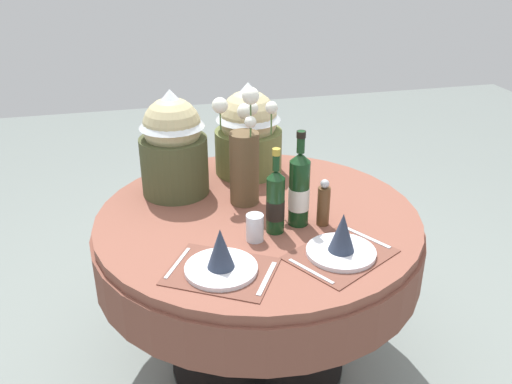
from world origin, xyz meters
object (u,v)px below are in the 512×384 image
Objects in this scene: place_setting_right at (342,243)px; tumbler_near_left at (255,228)px; dining_table at (258,246)px; gift_tub_back_left at (173,139)px; wine_bottle_left at (299,189)px; flower_vase at (244,155)px; place_setting_left at (221,260)px; pepper_mill at (324,204)px; gift_tub_back_centre at (248,126)px; wine_bottle_centre at (275,201)px.

place_setting_right is 0.31m from tumbler_near_left.
dining_table is 0.55m from gift_tub_back_left.
gift_tub_back_left reaches higher than wine_bottle_left.
place_setting_right is at bearing -52.05° from gift_tub_back_left.
flower_vase is 1.29× the size of wine_bottle_left.
flower_vase is at bearing 83.88° from tumbler_near_left.
flower_vase is 1.07× the size of gift_tub_back_left.
place_setting_right is 0.83m from gift_tub_back_left.
tumbler_near_left is 0.23× the size of gift_tub_back_left.
gift_tub_back_left is at bearing 96.85° from place_setting_left.
pepper_mill is at bearing -17.61° from wine_bottle_left.
pepper_mill is at bearing -39.22° from gift_tub_back_left.
wine_bottle_left is 3.69× the size of tumbler_near_left.
place_setting_right is at bearing -79.18° from gift_tub_back_centre.
flower_vase reaches higher than gift_tub_back_left.
tumbler_near_left is at bearing -100.84° from gift_tub_back_centre.
flower_vase is at bearing 123.28° from wine_bottle_left.
gift_tub_back_left is (-0.29, 0.28, 0.38)m from dining_table.
place_setting_left is 0.54m from flower_vase.
wine_bottle_left is 1.13× the size of wine_bottle_centre.
flower_vase reaches higher than place_setting_right.
place_setting_right is 0.89× the size of flower_vase.
place_setting_left is 0.33m from wine_bottle_centre.
flower_vase reaches higher than wine_bottle_left.
wine_bottle_left is 0.89× the size of gift_tub_back_centre.
gift_tub_back_left is (-0.51, 0.41, 0.15)m from pepper_mill.
gift_tub_back_left is at bearing 116.37° from tumbler_near_left.
pepper_mill is (0.22, -0.14, 0.23)m from dining_table.
wine_bottle_left is at bearing 162.39° from pepper_mill.
dining_table is at bearing 59.63° from place_setting_left.
dining_table is at bearing 147.56° from pepper_mill.
place_setting_right is at bearing -60.22° from dining_table.
place_setting_right is at bearing 0.54° from place_setting_left.
gift_tub_back_left reaches higher than gift_tub_back_centre.
wine_bottle_left is at bearing -82.19° from gift_tub_back_centre.
tumbler_near_left is (-0.19, -0.08, -0.09)m from wine_bottle_left.
wine_bottle_left is (0.15, -0.23, -0.06)m from flower_vase.
place_setting_left is 0.95× the size of gift_tub_back_left.
dining_table is 6.96× the size of pepper_mill.
gift_tub_back_centre reaches higher than dining_table.
wine_bottle_left is 0.58m from gift_tub_back_left.
wine_bottle_centre is (0.05, -0.27, -0.08)m from flower_vase.
place_setting_right is at bearing -32.56° from tumbler_near_left.
wine_bottle_left reaches higher than place_setting_left.
wine_bottle_centre reaches higher than place_setting_left.
gift_tub_back_centre is at bearing 70.83° from place_setting_left.
pepper_mill is (0.43, 0.22, 0.04)m from place_setting_left.
wine_bottle_centre is 0.74× the size of gift_tub_back_left.
pepper_mill is at bearing -73.83° from gift_tub_back_centre.
gift_tub_back_centre is (-0.07, 0.52, 0.07)m from wine_bottle_left.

